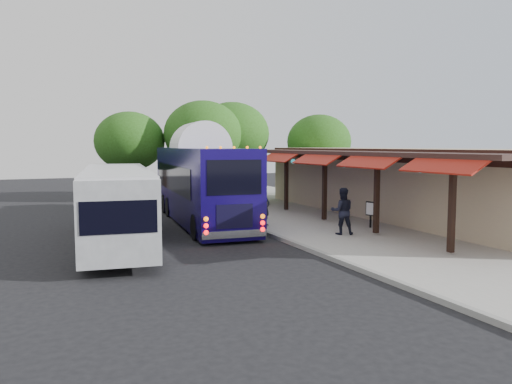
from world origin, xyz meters
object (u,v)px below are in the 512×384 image
coach_bus (200,180)px  sign_board (371,210)px  ped_d (234,187)px  ped_c (234,197)px  ped_b (342,211)px  city_bus (117,202)px  ped_a (265,208)px

coach_bus → sign_board: 8.25m
coach_bus → ped_d: coach_bus is taller
ped_c → sign_board: ped_c is taller
ped_b → ped_c: 8.21m
ped_b → sign_board: bearing=-133.0°
city_bus → ped_b: (8.54, -2.42, -0.49)m
coach_bus → ped_c: (2.40, 1.69, -1.10)m
coach_bus → city_bus: bearing=-133.9°
city_bus → sign_board: city_bus is taller
ped_c → sign_board: 8.04m
coach_bus → sign_board: size_ratio=10.68×
ped_b → coach_bus: bearing=-34.3°
city_bus → ped_b: size_ratio=5.74×
ped_a → coach_bus: bearing=99.2°
ped_c → ped_d: bearing=-130.9°
city_bus → ped_a: bearing=15.0°
ped_c → coach_bus: bearing=15.4°
ped_a → sign_board: ped_a is taller
ped_a → ped_c: size_ratio=0.95×
ped_a → ped_c: bearing=61.3°
city_bus → ped_c: bearing=46.6°
city_bus → ped_d: 13.70m
coach_bus → ped_a: bearing=-51.2°
ped_a → ped_b: bearing=-83.7°
sign_board → ped_a: bearing=134.7°
coach_bus → ped_b: coach_bus is taller
ped_d → ped_c: bearing=97.6°
sign_board → ped_b: bearing=-171.2°
coach_bus → ped_c: bearing=40.2°
coach_bus → ped_b: 7.58m
ped_c → ped_b: bearing=81.6°
ped_a → ped_b: size_ratio=0.84×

